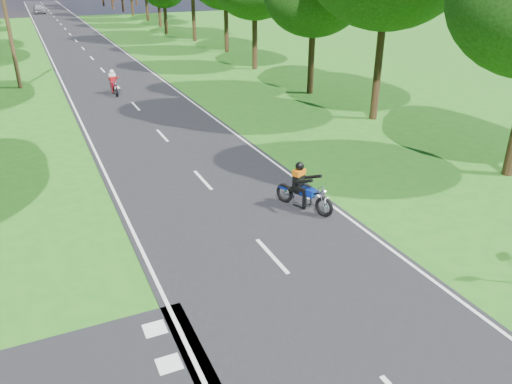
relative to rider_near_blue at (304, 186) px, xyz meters
name	(u,v)px	position (x,y,z in m)	size (l,w,h in m)	color
ground	(307,295)	(-2.29, -4.25, -0.84)	(160.00, 160.00, 0.00)	#1F6316
main_road	(76,41)	(-2.29, 45.75, -0.83)	(7.00, 140.00, 0.02)	black
road_markings	(77,43)	(-2.43, 43.88, -0.82)	(7.40, 140.00, 0.01)	silver
telegraph_pole	(8,24)	(-8.29, 23.75, 3.23)	(1.20, 0.26, 8.00)	#382616
rider_near_blue	(304,186)	(0.00, 0.00, 0.00)	(0.66, 1.97, 1.64)	#0D2798
rider_far_red	(113,82)	(-2.86, 19.29, -0.06)	(0.61, 1.83, 1.52)	#A90D22
distant_car	(39,8)	(-4.00, 82.82, -0.05)	(1.82, 4.51, 1.54)	#A7A9AE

